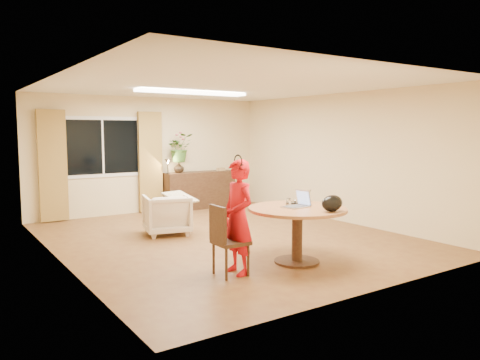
# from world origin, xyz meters

# --- Properties ---
(floor) EXTENTS (6.50, 6.50, 0.00)m
(floor) POSITION_xyz_m (0.00, 0.00, 0.00)
(floor) COLOR brown
(floor) RESTS_ON ground
(ceiling) EXTENTS (6.50, 6.50, 0.00)m
(ceiling) POSITION_xyz_m (0.00, 0.00, 2.60)
(ceiling) COLOR white
(ceiling) RESTS_ON wall_back
(wall_back) EXTENTS (5.50, 0.00, 5.50)m
(wall_back) POSITION_xyz_m (0.00, 3.25, 1.30)
(wall_back) COLOR beige
(wall_back) RESTS_ON floor
(wall_left) EXTENTS (0.00, 6.50, 6.50)m
(wall_left) POSITION_xyz_m (-2.75, 0.00, 1.30)
(wall_left) COLOR beige
(wall_left) RESTS_ON floor
(wall_right) EXTENTS (0.00, 6.50, 6.50)m
(wall_right) POSITION_xyz_m (2.75, 0.00, 1.30)
(wall_right) COLOR beige
(wall_right) RESTS_ON floor
(window) EXTENTS (1.70, 0.03, 1.30)m
(window) POSITION_xyz_m (-1.10, 3.23, 1.50)
(window) COLOR white
(window) RESTS_ON wall_back
(curtain_left) EXTENTS (0.55, 0.08, 2.25)m
(curtain_left) POSITION_xyz_m (-2.15, 3.15, 1.15)
(curtain_left) COLOR olive
(curtain_left) RESTS_ON wall_back
(curtain_right) EXTENTS (0.55, 0.08, 2.25)m
(curtain_right) POSITION_xyz_m (-0.05, 3.15, 1.15)
(curtain_right) COLOR olive
(curtain_right) RESTS_ON wall_back
(ceiling_panel) EXTENTS (2.20, 0.35, 0.05)m
(ceiling_panel) POSITION_xyz_m (0.00, 1.20, 2.57)
(ceiling_panel) COLOR white
(ceiling_panel) RESTS_ON ceiling
(dining_table) EXTENTS (1.37, 1.37, 0.78)m
(dining_table) POSITION_xyz_m (-0.00, -1.85, 0.61)
(dining_table) COLOR brown
(dining_table) RESTS_ON floor
(dining_chair) EXTENTS (0.45, 0.41, 0.91)m
(dining_chair) POSITION_xyz_m (-1.08, -1.81, 0.46)
(dining_chair) COLOR black
(dining_chair) RESTS_ON floor
(child) EXTENTS (0.54, 0.36, 1.48)m
(child) POSITION_xyz_m (-0.96, -1.80, 0.74)
(child) COLOR red
(child) RESTS_ON floor
(laptop) EXTENTS (0.40, 0.29, 0.25)m
(laptop) POSITION_xyz_m (-0.01, -1.81, 0.90)
(laptop) COLOR #B7B7BC
(laptop) RESTS_ON dining_table
(tumbler) EXTENTS (0.07, 0.07, 0.10)m
(tumbler) POSITION_xyz_m (0.03, -1.61, 0.83)
(tumbler) COLOR white
(tumbler) RESTS_ON dining_table
(wine_glass) EXTENTS (0.07, 0.07, 0.20)m
(wine_glass) POSITION_xyz_m (0.44, -1.60, 0.88)
(wine_glass) COLOR white
(wine_glass) RESTS_ON dining_table
(pot_lid) EXTENTS (0.27, 0.27, 0.04)m
(pot_lid) POSITION_xyz_m (0.22, -1.54, 0.80)
(pot_lid) COLOR white
(pot_lid) RESTS_ON dining_table
(handbag) EXTENTS (0.34, 0.21, 0.22)m
(handbag) POSITION_xyz_m (0.17, -2.34, 0.89)
(handbag) COLOR black
(handbag) RESTS_ON dining_table
(armchair) EXTENTS (0.92, 0.94, 0.71)m
(armchair) POSITION_xyz_m (-0.74, 0.85, 0.36)
(armchair) COLOR beige
(armchair) RESTS_ON floor
(throw) EXTENTS (0.57, 0.65, 0.03)m
(throw) POSITION_xyz_m (-0.48, 0.81, 0.73)
(throw) COLOR beige
(throw) RESTS_ON armchair
(sideboard) EXTENTS (1.75, 0.43, 0.88)m
(sideboard) POSITION_xyz_m (1.13, 3.01, 0.44)
(sideboard) COLOR black
(sideboard) RESTS_ON floor
(vase) EXTENTS (0.29, 0.29, 0.25)m
(vase) POSITION_xyz_m (0.59, 3.01, 1.00)
(vase) COLOR black
(vase) RESTS_ON sideboard
(bouquet) EXTENTS (0.64, 0.57, 0.66)m
(bouquet) POSITION_xyz_m (0.62, 3.01, 1.45)
(bouquet) COLOR #295F23
(bouquet) RESTS_ON vase
(book_stack) EXTENTS (0.20, 0.16, 0.08)m
(book_stack) POSITION_xyz_m (1.72, 3.01, 0.91)
(book_stack) COLOR olive
(book_stack) RESTS_ON sideboard
(desk_lamp) EXTENTS (0.15, 0.15, 0.34)m
(desk_lamp) POSITION_xyz_m (0.29, 2.96, 1.05)
(desk_lamp) COLOR black
(desk_lamp) RESTS_ON sideboard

